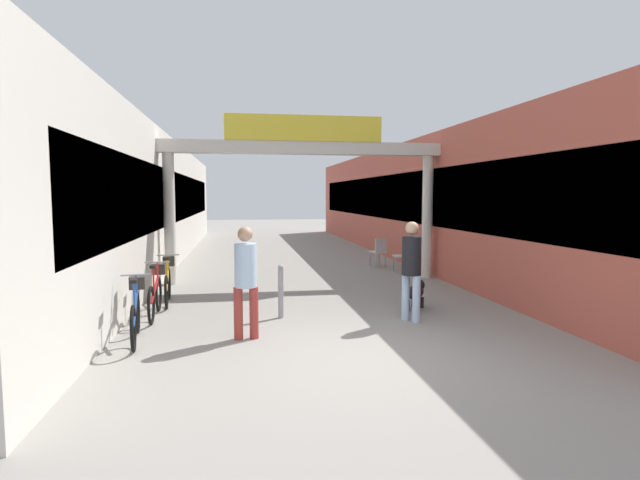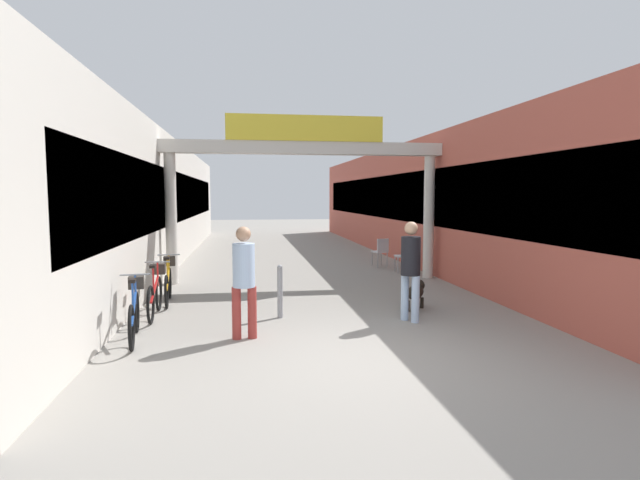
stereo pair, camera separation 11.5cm
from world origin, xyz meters
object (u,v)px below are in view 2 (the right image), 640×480
bicycle_red_second (156,292)px  cafe_chair_aluminium_nearer (405,254)px  bicycle_orange_third (168,281)px  pedestrian_with_dog (411,264)px  bicycle_blue_nearest (134,311)px  dog_on_leash (416,292)px  bollard_post_metal (280,291)px  cafe_chair_aluminium_farther (381,250)px  pedestrian_companion (244,275)px

bicycle_red_second → cafe_chair_aluminium_nearer: (6.20, 4.40, 0.10)m
bicycle_red_second → bicycle_orange_third: same height
pedestrian_with_dog → cafe_chair_aluminium_nearer: (1.70, 5.48, -0.47)m
cafe_chair_aluminium_nearer → bicycle_blue_nearest: bearing=-136.6°
cafe_chair_aluminium_nearer → bicycle_orange_third: bearing=-152.3°
dog_on_leash → bollard_post_metal: 2.69m
bicycle_red_second → bollard_post_metal: bicycle_red_second is taller
bicycle_red_second → cafe_chair_aluminium_farther: bearing=43.6°
dog_on_leash → bicycle_orange_third: bicycle_orange_third is taller
cafe_chair_aluminium_farther → bollard_post_metal: bearing=-120.5°
pedestrian_with_dog → pedestrian_companion: (-2.88, -0.66, -0.01)m
bicycle_blue_nearest → bollard_post_metal: 2.53m
pedestrian_with_dog → bicycle_red_second: pedestrian_with_dog is taller
pedestrian_with_dog → pedestrian_companion: pedestrian_with_dog is taller
pedestrian_companion → bicycle_red_second: bearing=132.9°
bicycle_orange_third → cafe_chair_aluminium_farther: 7.21m
bicycle_blue_nearest → bollard_post_metal: bearing=24.0°
pedestrian_with_dog → bollard_post_metal: bearing=165.3°
bicycle_blue_nearest → pedestrian_companion: bearing=-7.5°
dog_on_leash → bicycle_orange_third: (-4.87, 1.36, 0.09)m
bicycle_red_second → cafe_chair_aluminium_farther: bicycle_red_second is taller
dog_on_leash → bicycle_red_second: bearing=177.7°
dog_on_leash → bicycle_orange_third: 5.06m
bollard_post_metal → bicycle_blue_nearest: bearing=-156.0°
pedestrian_with_dog → bicycle_orange_third: (-4.45, 2.25, -0.58)m
cafe_chair_aluminium_nearer → bollard_post_metal: bearing=-128.9°
bicycle_red_second → bicycle_orange_third: bearing=87.4°
bicycle_red_second → cafe_chair_aluminium_nearer: size_ratio=1.90×
dog_on_leash → bicycle_red_second: size_ratio=0.45×
pedestrian_companion → bicycle_blue_nearest: bearing=172.5°
bicycle_orange_third → bicycle_red_second: bearing=-92.6°
pedestrian_companion → cafe_chair_aluminium_farther: pedestrian_companion is taller
bicycle_blue_nearest → cafe_chair_aluminium_farther: bearing=50.3°
cafe_chair_aluminium_farther → bicycle_blue_nearest: bearing=-129.7°
dog_on_leash → cafe_chair_aluminium_nearer: (1.28, 4.60, 0.20)m
pedestrian_with_dog → dog_on_leash: 1.19m
pedestrian_companion → dog_on_leash: size_ratio=2.30×
dog_on_leash → cafe_chair_aluminium_nearer: cafe_chair_aluminium_nearer is taller
pedestrian_with_dog → dog_on_leash: pedestrian_with_dog is taller
dog_on_leash → bollard_post_metal: bollard_post_metal is taller
bollard_post_metal → cafe_chair_aluminium_farther: (3.54, 6.01, 0.05)m
dog_on_leash → bollard_post_metal: bearing=-173.7°
cafe_chair_aluminium_nearer → cafe_chair_aluminium_farther: same height
bicycle_orange_third → pedestrian_companion: bearing=-61.7°
dog_on_leash → cafe_chair_aluminium_farther: cafe_chair_aluminium_farther is taller
bicycle_orange_third → cafe_chair_aluminium_nearer: 6.95m
pedestrian_companion → bicycle_orange_third: size_ratio=1.03×
cafe_chair_aluminium_nearer → cafe_chair_aluminium_farther: 1.19m
dog_on_leash → bicycle_orange_third: bearing=164.4°
pedestrian_companion → cafe_chair_aluminium_farther: (4.18, 7.26, -0.46)m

